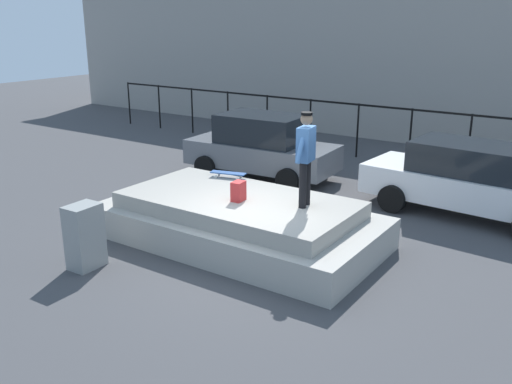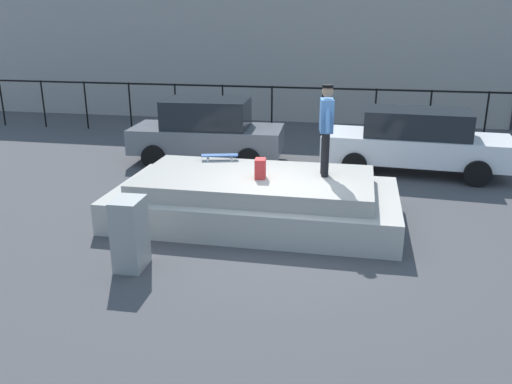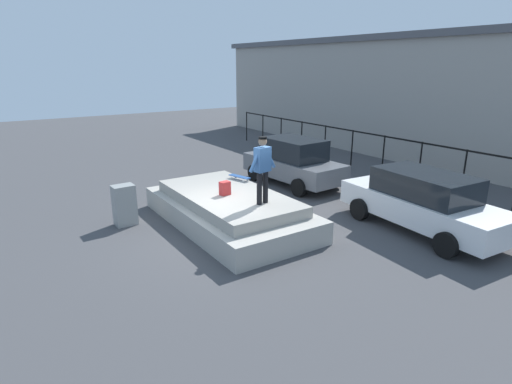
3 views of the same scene
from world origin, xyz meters
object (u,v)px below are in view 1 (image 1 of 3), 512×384
skateboarder (306,153)px  utility_box (85,236)px  skateboard (228,173)px  car_grey_sedan_near (262,146)px  backpack (238,191)px  car_white_sedan_mid (472,179)px

skateboarder → utility_box: bearing=-136.0°
skateboarder → skateboard: (-2.33, 0.72, -0.92)m
skateboard → utility_box: bearing=-99.0°
skateboarder → car_grey_sedan_near: size_ratio=0.41×
skateboarder → backpack: 1.53m
skateboard → car_grey_sedan_near: car_grey_sedan_near is taller
car_grey_sedan_near → skateboard: bearing=-69.0°
skateboard → car_white_sedan_mid: bearing=35.8°
backpack → car_white_sedan_mid: bearing=137.2°
skateboarder → car_grey_sedan_near: skateboarder is taller
skateboarder → utility_box: size_ratio=1.50×
skateboarder → car_white_sedan_mid: skateboarder is taller
skateboard → skateboarder: bearing=-17.3°
car_white_sedan_mid → utility_box: 8.35m
skateboard → car_white_sedan_mid: size_ratio=0.17×
backpack → car_grey_sedan_near: 4.92m
skateboard → backpack: (1.13, -1.17, 0.09)m
utility_box → car_white_sedan_mid: bearing=51.8°
backpack → utility_box: backpack is taller
skateboard → backpack: bearing=-46.1°
car_white_sedan_mid → backpack: bearing=-127.1°
backpack → car_grey_sedan_near: bearing=-157.3°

